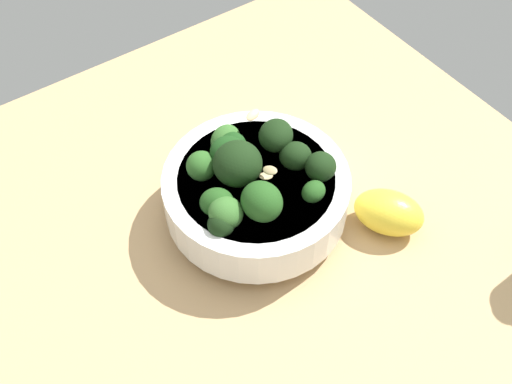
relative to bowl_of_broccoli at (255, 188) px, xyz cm
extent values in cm
cube|color=tan|center=(-0.14, 1.57, -6.97)|extent=(68.51, 68.51, 4.72)
cylinder|color=white|center=(-0.12, 0.07, -3.81)|extent=(10.70, 10.70, 1.59)
cylinder|color=white|center=(-0.12, 0.07, -0.62)|extent=(19.46, 19.46, 4.78)
cylinder|color=silver|center=(-0.12, 0.07, 1.37)|extent=(16.23, 16.23, 0.80)
cylinder|color=#4A8F3C|center=(6.10, 3.09, 0.44)|extent=(1.63, 1.44, 1.70)
ellipsoid|color=black|center=(6.10, 3.09, 1.98)|extent=(3.81, 4.07, 3.19)
cylinder|color=#3C7A32|center=(2.18, -1.35, 1.59)|extent=(1.28, 1.34, 1.14)
ellipsoid|color=#194216|center=(2.18, -1.35, 2.79)|extent=(3.56, 3.52, 2.13)
cylinder|color=#2F662B|center=(-5.94, 3.23, 0.85)|extent=(1.90, 1.76, 1.70)
ellipsoid|color=black|center=(-5.94, 3.23, 2.60)|extent=(5.38, 5.40, 4.26)
cylinder|color=#589D47|center=(1.88, 3.88, 1.72)|extent=(1.37, 1.45, 1.07)
ellipsoid|color=#23511C|center=(1.88, 3.88, 3.32)|extent=(4.10, 4.58, 4.13)
cylinder|color=#2F662B|center=(-4.82, 0.48, 0.93)|extent=(1.48, 1.39, 1.35)
ellipsoid|color=black|center=(-4.82, 0.48, 2.42)|extent=(4.57, 5.09, 3.83)
cylinder|color=#4A8F3C|center=(1.28, -1.16, 1.70)|extent=(1.67, 1.78, 1.53)
ellipsoid|color=black|center=(1.28, -1.16, 3.68)|extent=(7.48, 7.37, 5.07)
cylinder|color=#3C7A32|center=(-4.48, -2.55, 1.44)|extent=(1.99, 2.01, 1.16)
ellipsoid|color=black|center=(-4.48, -2.55, 3.11)|extent=(5.80, 6.08, 4.60)
cylinder|color=#589D47|center=(0.20, -5.59, 0.72)|extent=(1.36, 1.41, 1.54)
ellipsoid|color=#386B2B|center=(0.20, -5.59, 2.40)|extent=(4.95, 4.84, 4.28)
cylinder|color=#2F662B|center=(-3.64, 5.06, 0.77)|extent=(1.40, 1.14, 1.39)
ellipsoid|color=#23511C|center=(-3.64, 5.06, 2.06)|extent=(3.41, 3.52, 2.79)
cylinder|color=#3C7A32|center=(5.09, 0.80, 0.62)|extent=(1.59, 1.52, 1.57)
ellipsoid|color=#23511C|center=(5.09, 0.80, 2.27)|extent=(5.34, 4.81, 4.51)
cylinder|color=#589D47|center=(5.13, 2.51, 1.05)|extent=(1.48, 1.54, 1.28)
ellipsoid|color=#386B2B|center=(5.13, 2.51, 2.49)|extent=(5.07, 4.95, 3.94)
cylinder|color=#3C7A32|center=(1.04, -3.15, 1.95)|extent=(1.63, 1.65, 1.36)
ellipsoid|color=#194216|center=(1.04, -3.15, 3.44)|extent=(5.52, 5.72, 3.94)
cylinder|color=#4A8F3C|center=(-0.32, -4.33, 1.21)|extent=(1.59, 1.46, 1.20)
ellipsoid|color=#194216|center=(-0.32, -4.33, 2.58)|extent=(4.28, 4.41, 3.84)
cylinder|color=#589D47|center=(3.87, -3.93, 0.73)|extent=(1.91, 1.69, 1.76)
ellipsoid|color=#2D6023|center=(3.87, -3.93, 2.41)|extent=(4.95, 4.94, 3.67)
ellipsoid|color=#DBBC84|center=(-0.68, 1.02, 2.58)|extent=(1.78, 1.11, 1.11)
ellipsoid|color=#DBBC84|center=(-3.28, -5.01, 4.80)|extent=(2.00, 1.44, 0.85)
ellipsoid|color=#DBBC84|center=(-0.75, 1.55, 3.94)|extent=(1.45, 2.06, 1.19)
ellipsoid|color=yellow|center=(-10.85, 9.27, -2.34)|extent=(8.38, 9.02, 4.54)
camera|label=1|loc=(23.08, 33.20, 50.49)|focal=43.58mm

